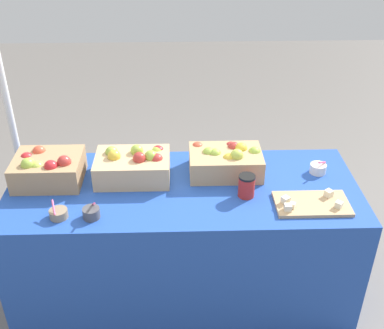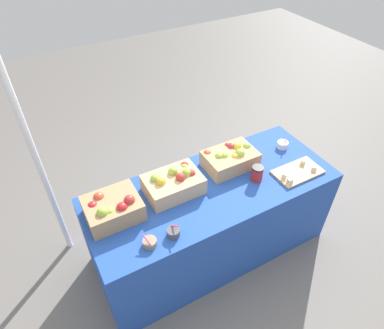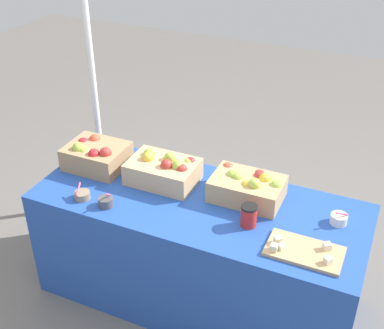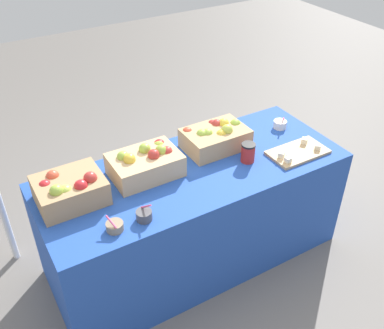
{
  "view_description": "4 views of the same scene",
  "coord_description": "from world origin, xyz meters",
  "views": [
    {
      "loc": [
        -0.02,
        -2.15,
        2.19
      ],
      "look_at": [
        0.05,
        0.07,
        0.83
      ],
      "focal_mm": 44.9,
      "sensor_mm": 36.0,
      "label": 1
    },
    {
      "loc": [
        -1.01,
        -1.5,
        2.52
      ],
      "look_at": [
        -0.18,
        -0.01,
        1.04
      ],
      "focal_mm": 31.96,
      "sensor_mm": 36.0,
      "label": 2
    },
    {
      "loc": [
        0.93,
        -2.16,
        2.44
      ],
      "look_at": [
        -0.05,
        0.02,
        0.96
      ],
      "focal_mm": 47.72,
      "sensor_mm": 36.0,
      "label": 3
    },
    {
      "loc": [
        -1.12,
        -1.88,
        2.32
      ],
      "look_at": [
        -0.02,
        -0.01,
        0.78
      ],
      "focal_mm": 41.72,
      "sensor_mm": 36.0,
      "label": 4
    }
  ],
  "objects": [
    {
      "name": "ground_plane",
      "position": [
        0.0,
        0.0,
        0.0
      ],
      "size": [
        10.0,
        10.0,
        0.0
      ],
      "primitive_type": "plane",
      "color": "slate"
    },
    {
      "name": "cutting_board_front",
      "position": [
        0.65,
        -0.19,
        0.75
      ],
      "size": [
        0.38,
        0.21,
        0.05
      ],
      "color": "tan",
      "rests_on": "table"
    },
    {
      "name": "apple_crate_middle",
      "position": [
        -0.27,
        0.1,
        0.82
      ],
      "size": [
        0.4,
        0.28,
        0.18
      ],
      "color": "tan",
      "rests_on": "table"
    },
    {
      "name": "apple_crate_right",
      "position": [
        0.24,
        0.14,
        0.82
      ],
      "size": [
        0.4,
        0.27,
        0.17
      ],
      "color": "tan",
      "rests_on": "table"
    },
    {
      "name": "coffee_cup",
      "position": [
        0.33,
        -0.1,
        0.8
      ],
      "size": [
        0.09,
        0.09,
        0.12
      ],
      "color": "red",
      "rests_on": "table"
    },
    {
      "name": "tent_pole",
      "position": [
        -1.07,
        0.61,
        1.11
      ],
      "size": [
        0.04,
        0.04,
        2.22
      ],
      "primitive_type": "cylinder",
      "color": "white",
      "rests_on": "ground_plane"
    },
    {
      "name": "sample_bowl_mid",
      "position": [
        -0.45,
        -0.26,
        0.77
      ],
      "size": [
        0.08,
        0.09,
        0.11
      ],
      "color": "#4C4C51",
      "rests_on": "table"
    },
    {
      "name": "sample_bowl_far",
      "position": [
        0.76,
        0.12,
        0.77
      ],
      "size": [
        0.09,
        0.09,
        0.09
      ],
      "color": "silver",
      "rests_on": "table"
    },
    {
      "name": "apple_crate_left",
      "position": [
        -0.73,
        0.08,
        0.82
      ],
      "size": [
        0.36,
        0.3,
        0.18
      ],
      "color": "tan",
      "rests_on": "table"
    },
    {
      "name": "table",
      "position": [
        0.0,
        0.0,
        0.37
      ],
      "size": [
        1.9,
        0.76,
        0.74
      ],
      "primitive_type": "cube",
      "color": "#234CAD",
      "rests_on": "ground_plane"
    },
    {
      "name": "sample_bowl_near",
      "position": [
        -0.61,
        -0.25,
        0.76
      ],
      "size": [
        0.09,
        0.09,
        0.09
      ],
      "color": "gray",
      "rests_on": "table"
    }
  ]
}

